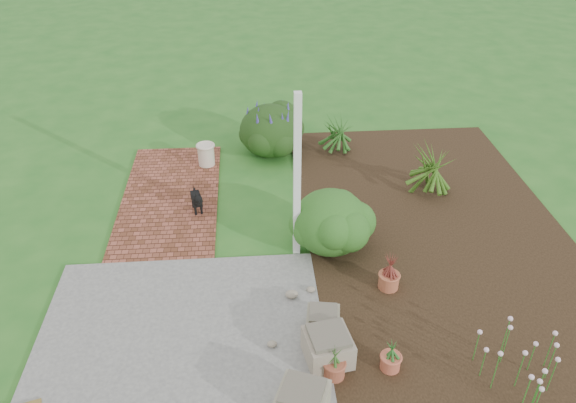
{
  "coord_description": "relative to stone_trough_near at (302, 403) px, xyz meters",
  "views": [
    {
      "loc": [
        -0.32,
        -6.42,
        5.13
      ],
      "look_at": [
        0.2,
        0.4,
        0.7
      ],
      "focal_mm": 35.0,
      "sensor_mm": 36.0,
      "label": 1
    }
  ],
  "objects": [
    {
      "name": "pink_flower_patch",
      "position": [
        2.47,
        0.14,
        0.15
      ],
      "size": [
        1.11,
        1.11,
        0.66
      ],
      "primitive_type": null,
      "rotation": [
        0.0,
        0.0,
        0.09
      ],
      "color": "#113D0F",
      "rests_on": "garden_bed"
    },
    {
      "name": "stone_trough_near",
      "position": [
        0.0,
        0.0,
        0.0
      ],
      "size": [
        0.65,
        0.65,
        0.33
      ],
      "primitive_type": "cube",
      "rotation": [
        0.0,
        0.0,
        -0.38
      ],
      "color": "gray",
      "rests_on": "concrete_patio"
    },
    {
      "name": "agapanthus_clump_front",
      "position": [
        1.23,
        5.86,
        0.24
      ],
      "size": [
        0.98,
        0.98,
        0.83
      ],
      "primitive_type": null,
      "rotation": [
        0.0,
        0.0,
        0.05
      ],
      "color": "#133B11",
      "rests_on": "garden_bed"
    },
    {
      "name": "stone_trough_far",
      "position": [
        0.37,
        1.17,
        -0.03
      ],
      "size": [
        0.46,
        0.46,
        0.27
      ],
      "primitive_type": "cube",
      "rotation": [
        0.0,
        0.0,
        -0.16
      ],
      "color": "gray",
      "rests_on": "concrete_patio"
    },
    {
      "name": "stone_trough_mid",
      "position": [
        0.37,
        0.73,
        0.0
      ],
      "size": [
        0.59,
        0.59,
        0.34
      ],
      "primitive_type": "cube",
      "rotation": [
        0.0,
        0.0,
        0.18
      ],
      "color": "gray",
      "rests_on": "concrete_patio"
    },
    {
      "name": "agapanthus_clump_back",
      "position": [
        2.58,
        4.29,
        0.31
      ],
      "size": [
        1.3,
        1.3,
        0.98
      ],
      "primitive_type": null,
      "rotation": [
        0.0,
        0.0,
        -0.22
      ],
      "color": "#15390B",
      "rests_on": "garden_bed"
    },
    {
      "name": "concrete_patio",
      "position": [
        -1.36,
        0.95,
        -0.19
      ],
      "size": [
        3.5,
        3.5,
        0.04
      ],
      "primitive_type": "cube",
      "color": "slate",
      "rests_on": "ground"
    },
    {
      "name": "ground",
      "position": [
        -0.11,
        2.7,
        -0.21
      ],
      "size": [
        80.0,
        80.0,
        0.0
      ],
      "primitive_type": "plane",
      "color": "#24631F",
      "rests_on": "ground"
    },
    {
      "name": "garden_bed",
      "position": [
        2.39,
        3.2,
        -0.19
      ],
      "size": [
        4.0,
        7.0,
        0.03
      ],
      "primitive_type": "cube",
      "color": "black",
      "rests_on": "ground"
    },
    {
      "name": "terracotta_pot_small_right",
      "position": [
        0.41,
        0.48,
        -0.07
      ],
      "size": [
        0.32,
        0.32,
        0.21
      ],
      "primitive_type": "cylinder",
      "rotation": [
        0.0,
        0.0,
        -0.43
      ],
      "color": "#994B33",
      "rests_on": "garden_bed"
    },
    {
      "name": "evergreen_shrub",
      "position": [
        0.69,
        2.85,
        0.29
      ],
      "size": [
        1.28,
        1.28,
        0.94
      ],
      "primitive_type": "ellipsoid",
      "rotation": [
        0.0,
        0.0,
        0.17
      ],
      "color": "#214416",
      "rests_on": "garden_bed"
    },
    {
      "name": "terracotta_pot_bronze",
      "position": [
        1.36,
        1.9,
        -0.07
      ],
      "size": [
        0.33,
        0.33,
        0.22
      ],
      "primitive_type": "cylinder",
      "rotation": [
        0.0,
        0.0,
        0.22
      ],
      "color": "#A65638",
      "rests_on": "garden_bed"
    },
    {
      "name": "terracotta_pot_small_left",
      "position": [
        1.07,
        0.54,
        -0.08
      ],
      "size": [
        0.27,
        0.27,
        0.19
      ],
      "primitive_type": "cylinder",
      "rotation": [
        0.0,
        0.0,
        -0.24
      ],
      "color": "#B6563D",
      "rests_on": "garden_bed"
    },
    {
      "name": "brick_path",
      "position": [
        -1.81,
        4.45,
        -0.19
      ],
      "size": [
        1.6,
        3.5,
        0.04
      ],
      "primitive_type": "cube",
      "color": "brown",
      "rests_on": "ground"
    },
    {
      "name": "black_dog",
      "position": [
        -1.31,
        3.92,
        0.07
      ],
      "size": [
        0.22,
        0.46,
        0.4
      ],
      "rotation": [
        0.0,
        0.0,
        0.24
      ],
      "color": "black",
      "rests_on": "brick_path"
    },
    {
      "name": "purple_flowering_bush",
      "position": [
        -0.03,
        5.94,
        0.29
      ],
      "size": [
        1.54,
        1.54,
        1.0
      ],
      "primitive_type": "ellipsoid",
      "rotation": [
        0.0,
        0.0,
        -0.4
      ],
      "color": "black",
      "rests_on": "ground"
    },
    {
      "name": "cream_ceramic_urn",
      "position": [
        -1.24,
        5.5,
        0.03
      ],
      "size": [
        0.3,
        0.3,
        0.4
      ],
      "primitive_type": "cylinder",
      "rotation": [
        0.0,
        0.0,
        -0.01
      ],
      "color": "beige",
      "rests_on": "brick_path"
    },
    {
      "name": "veranda_post",
      "position": [
        0.19,
        2.8,
        1.04
      ],
      "size": [
        0.1,
        0.1,
        2.5
      ],
      "primitive_type": "cube",
      "color": "white",
      "rests_on": "ground"
    }
  ]
}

